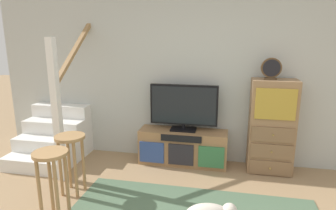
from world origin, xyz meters
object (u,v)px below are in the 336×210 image
(bar_stool_far, at_px, (71,151))
(side_cabinet, at_px, (271,127))
(desk_clock, at_px, (271,69))
(bar_stool_near, at_px, (52,169))
(media_console, at_px, (183,147))
(television, at_px, (184,106))

(bar_stool_far, bearing_deg, side_cabinet, 24.64)
(desk_clock, relative_size, bar_stool_near, 0.39)
(bar_stool_near, xyz_separation_m, bar_stool_far, (-0.07, 0.49, -0.01))
(media_console, xyz_separation_m, desk_clock, (1.12, -0.00, 1.15))
(media_console, xyz_separation_m, side_cabinet, (1.19, 0.01, 0.38))
(side_cabinet, distance_m, desk_clock, 0.78)
(bar_stool_near, height_order, bar_stool_far, bar_stool_near)
(television, xyz_separation_m, bar_stool_far, (-1.14, -1.08, -0.32))
(side_cabinet, bearing_deg, television, 179.33)
(television, bearing_deg, bar_stool_near, -124.24)
(bar_stool_near, relative_size, bar_stool_far, 1.01)
(bar_stool_far, bearing_deg, media_console, 42.83)
(side_cabinet, height_order, desk_clock, desk_clock)
(desk_clock, height_order, bar_stool_far, desk_clock)
(television, xyz_separation_m, bar_stool_near, (-1.07, -1.57, -0.31))
(desk_clock, bearing_deg, media_console, 179.75)
(media_console, height_order, bar_stool_near, bar_stool_near)
(bar_stool_near, bearing_deg, television, 55.76)
(desk_clock, xyz_separation_m, bar_stool_near, (-2.19, -1.54, -0.87))
(media_console, bearing_deg, bar_stool_far, -137.17)
(media_console, bearing_deg, bar_stool_near, -124.65)
(television, height_order, desk_clock, desk_clock)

